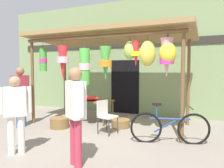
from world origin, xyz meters
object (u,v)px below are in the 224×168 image
object	(u,v)px
parked_bicycle	(169,128)
shopper_by_bananas	(21,92)
flower_heap_on_table	(87,98)
wicker_basket_spare	(60,123)
wicker_basket_by_table	(121,123)
vendor_in_orange	(16,109)
folding_chair	(105,114)
customer_foreground	(76,108)
display_table	(90,102)

from	to	relation	value
parked_bicycle	shopper_by_bananas	size ratio (longest dim) A/B	0.99
flower_heap_on_table	wicker_basket_spare	distance (m)	1.20
parked_bicycle	shopper_by_bananas	distance (m)	4.17
wicker_basket_by_table	parked_bicycle	distance (m)	1.71
wicker_basket_by_table	parked_bicycle	xyz separation A→B (m)	(1.48, -0.82, 0.24)
wicker_basket_by_table	vendor_in_orange	xyz separation A→B (m)	(-1.14, -2.65, 0.77)
folding_chair	wicker_basket_spare	world-z (taller)	folding_chair
parked_bicycle	customer_foreground	size ratio (longest dim) A/B	1.01
display_table	wicker_basket_spare	bearing A→B (deg)	-113.71
parked_bicycle	customer_foreground	bearing A→B (deg)	-124.90
folding_chair	parked_bicycle	size ratio (longest dim) A/B	0.50
vendor_in_orange	shopper_by_bananas	size ratio (longest dim) A/B	0.88
flower_heap_on_table	customer_foreground	xyz separation A→B (m)	(1.43, -2.86, 0.24)
shopper_by_bananas	flower_heap_on_table	bearing A→B (deg)	43.35
folding_chair	wicker_basket_spare	distance (m)	1.45
display_table	shopper_by_bananas	world-z (taller)	shopper_by_bananas
wicker_basket_by_table	customer_foreground	size ratio (longest dim) A/B	0.31
wicker_basket_by_table	customer_foreground	xyz separation A→B (m)	(0.21, -2.64, 0.88)
flower_heap_on_table	folding_chair	world-z (taller)	folding_chair
display_table	shopper_by_bananas	size ratio (longest dim) A/B	0.79
wicker_basket_by_table	wicker_basket_spare	bearing A→B (deg)	-154.52
vendor_in_orange	flower_heap_on_table	bearing A→B (deg)	91.51
vendor_in_orange	folding_chair	bearing A→B (deg)	63.33
display_table	wicker_basket_by_table	distance (m)	1.26
display_table	shopper_by_bananas	xyz separation A→B (m)	(-1.49, -1.35, 0.40)
flower_heap_on_table	customer_foreground	world-z (taller)	customer_foreground
display_table	vendor_in_orange	world-z (taller)	vendor_in_orange
folding_chair	vendor_in_orange	bearing A→B (deg)	-116.67
vendor_in_orange	customer_foreground	bearing A→B (deg)	0.55
folding_chair	shopper_by_bananas	world-z (taller)	shopper_by_bananas
folding_chair	parked_bicycle	distance (m)	1.65
display_table	wicker_basket_by_table	xyz separation A→B (m)	(1.13, -0.24, -0.51)
wicker_basket_spare	customer_foreground	world-z (taller)	customer_foreground
parked_bicycle	customer_foreground	world-z (taller)	customer_foreground
folding_chair	wicker_basket_by_table	size ratio (longest dim) A/B	1.60
shopper_by_bananas	customer_foreground	bearing A→B (deg)	-28.33
wicker_basket_spare	parked_bicycle	bearing A→B (deg)	-1.39
folding_chair	vendor_in_orange	distance (m)	2.23
display_table	folding_chair	distance (m)	1.35
parked_bicycle	shopper_by_bananas	world-z (taller)	shopper_by_bananas
vendor_in_orange	shopper_by_bananas	distance (m)	2.15
wicker_basket_spare	flower_heap_on_table	bearing A→B (deg)	70.22
flower_heap_on_table	vendor_in_orange	distance (m)	2.88
display_table	parked_bicycle	distance (m)	2.83
customer_foreground	wicker_basket_spare	bearing A→B (deg)	133.19
display_table	parked_bicycle	world-z (taller)	parked_bicycle
wicker_basket_spare	vendor_in_orange	xyz separation A→B (m)	(0.42, -1.91, 0.74)
flower_heap_on_table	wicker_basket_by_table	distance (m)	1.39
display_table	wicker_basket_spare	xyz separation A→B (m)	(-0.43, -0.98, -0.48)
parked_bicycle	vendor_in_orange	world-z (taller)	vendor_in_orange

